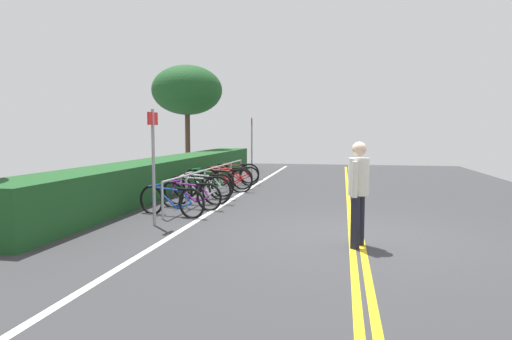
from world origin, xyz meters
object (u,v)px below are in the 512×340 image
at_px(bicycle_5, 224,180).
at_px(pedestrian, 358,187).
at_px(tree_mid, 187,90).
at_px(bicycle_6, 226,178).
at_px(bike_rack, 212,174).
at_px(bicycle_1, 190,195).
at_px(bicycle_4, 208,182).
at_px(sign_post_near, 153,156).
at_px(bicycle_7, 235,176).
at_px(bicycle_8, 235,173).
at_px(sign_post_far, 252,142).
at_px(bicycle_0, 171,201).
at_px(bicycle_3, 203,186).
at_px(bicycle_2, 197,190).

distance_m(bicycle_5, pedestrian, 7.04).
bearing_deg(pedestrian, tree_mid, 29.44).
bearing_deg(bicycle_6, pedestrian, -150.23).
height_order(bike_rack, bicycle_1, bike_rack).
relative_size(bicycle_4, sign_post_near, 0.76).
bearing_deg(bicycle_7, bike_rack, 177.96).
bearing_deg(bicycle_8, bike_rack, -178.54).
bearing_deg(sign_post_far, pedestrian, -159.63).
relative_size(bicycle_0, bicycle_5, 0.95).
xyz_separation_m(pedestrian, sign_post_near, (0.90, 3.79, 0.40)).
bearing_deg(bicycle_6, bicycle_5, -169.51).
xyz_separation_m(bicycle_3, bicycle_4, (0.68, 0.07, 0.02)).
xyz_separation_m(bicycle_0, sign_post_near, (-1.04, -0.06, 1.03)).
bearing_deg(bicycle_4, tree_mid, 23.06).
distance_m(bicycle_2, pedestrian, 5.21).
bearing_deg(sign_post_far, bicycle_7, 177.60).
bearing_deg(bicycle_7, bicycle_0, 179.41).
distance_m(bicycle_3, sign_post_far, 5.62).
bearing_deg(bike_rack, bicycle_3, 176.31).
bearing_deg(sign_post_far, tree_mid, 49.53).
bearing_deg(bicycle_3, bicycle_4, 6.27).
bearing_deg(bicycle_3, bicycle_5, -7.65).
bearing_deg(bicycle_2, bicycle_4, 7.76).
bearing_deg(pedestrian, sign_post_far, 20.37).
bearing_deg(tree_mid, bicycle_1, -160.37).
height_order(bicycle_2, bicycle_5, bicycle_2).
relative_size(bicycle_0, bicycle_8, 1.00).
relative_size(bike_rack, bicycle_7, 4.62).
bearing_deg(bicycle_6, sign_post_far, -3.53).
bearing_deg(bicycle_5, bicycle_7, 2.33).
height_order(bicycle_2, bicycle_4, bicycle_4).
distance_m(bicycle_1, bicycle_4, 2.28).
distance_m(bicycle_1, bicycle_7, 4.71).
relative_size(bicycle_3, bicycle_8, 1.03).
bearing_deg(sign_post_near, sign_post_far, -0.59).
distance_m(bicycle_6, sign_post_far, 3.33).
relative_size(bicycle_0, sign_post_near, 0.75).
height_order(bicycle_0, bicycle_1, bicycle_0).
distance_m(bicycle_2, sign_post_near, 2.80).
bearing_deg(bicycle_8, bicycle_6, -177.31).
height_order(bicycle_3, tree_mid, tree_mid).
height_order(bicycle_5, bicycle_8, bicycle_5).
distance_m(bicycle_7, bicycle_8, 0.75).
distance_m(bicycle_0, pedestrian, 4.37).
relative_size(bicycle_3, bicycle_7, 1.09).
xyz_separation_m(bicycle_1, sign_post_near, (-1.97, 0.04, 1.03)).
bearing_deg(bike_rack, sign_post_near, -178.77).
height_order(bicycle_8, tree_mid, tree_mid).
height_order(bicycle_8, pedestrian, pedestrian).
distance_m(bicycle_4, sign_post_far, 4.95).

